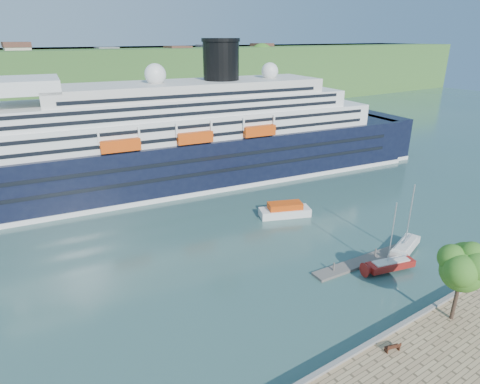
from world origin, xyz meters
TOP-DOWN VIEW (x-y plane):
  - ground at (0.00, 0.00)m, footprint 400.00×400.00m
  - far_hillside at (0.00, 145.00)m, footprint 400.00×50.00m
  - quay_coping at (0.00, -0.20)m, footprint 220.00×0.50m
  - cruise_ship at (-6.00, 53.68)m, footprint 125.70×34.99m
  - park_bench at (-6.91, -1.84)m, footprint 1.64×1.03m
  - promenade_tree at (2.06, -2.25)m, footprint 5.61×5.61m
  - floating_pontoon at (4.77, 11.21)m, footprint 16.62×3.12m
  - sailboat_red at (5.68, 7.98)m, footprint 7.33×3.59m
  - sailboat_white_far at (11.32, 9.83)m, footprint 7.87×4.42m
  - tender_launch at (5.12, 28.57)m, footprint 8.99×5.83m

SIDE VIEW (x-z plane):
  - ground at x=0.00m, z-range 0.00..0.00m
  - floating_pontoon at x=4.77m, z-range 0.00..0.37m
  - quay_coping at x=0.00m, z-range 1.00..1.30m
  - tender_launch at x=5.12m, z-range 0.00..2.35m
  - park_bench at x=-6.91m, z-range 1.00..1.98m
  - sailboat_red at x=5.68m, z-range 0.00..9.13m
  - sailboat_white_far at x=11.32m, z-range 0.00..9.80m
  - promenade_tree at x=2.06m, z-range 1.00..10.29m
  - far_hillside at x=0.00m, z-range 0.00..24.00m
  - cruise_ship at x=-6.00m, z-range 0.00..27.93m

